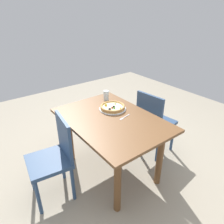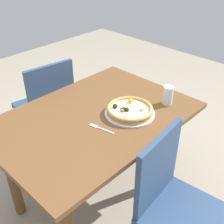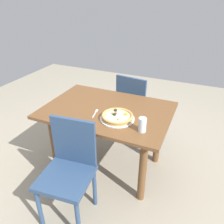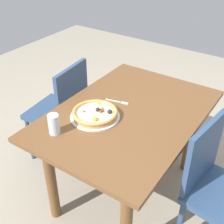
{
  "view_description": "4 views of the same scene",
  "coord_description": "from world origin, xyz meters",
  "px_view_note": "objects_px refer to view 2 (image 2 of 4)",
  "views": [
    {
      "loc": [
        -1.54,
        1.17,
        1.8
      ],
      "look_at": [
        0.08,
        -0.07,
        0.74
      ],
      "focal_mm": 33.03,
      "sensor_mm": 36.0,
      "label": 1
    },
    {
      "loc": [
        -0.99,
        -1.1,
        1.7
      ],
      "look_at": [
        0.08,
        -0.07,
        0.74
      ],
      "focal_mm": 45.88,
      "sensor_mm": 36.0,
      "label": 2
    },
    {
      "loc": [
        0.83,
        -1.77,
        1.76
      ],
      "look_at": [
        0.08,
        -0.07,
        0.74
      ],
      "focal_mm": 35.91,
      "sensor_mm": 36.0,
      "label": 3
    },
    {
      "loc": [
        1.4,
        0.81,
        1.79
      ],
      "look_at": [
        0.08,
        -0.07,
        0.74
      ],
      "focal_mm": 47.8,
      "sensor_mm": 36.0,
      "label": 4
    }
  ],
  "objects_px": {
    "chair_near": "(174,204)",
    "fork": "(100,128)",
    "plate": "(130,113)",
    "pizza": "(130,110)",
    "chair_far": "(47,106)",
    "dining_table": "(95,131)",
    "drinking_glass": "(168,95)"
  },
  "relations": [
    {
      "from": "chair_near",
      "to": "fork",
      "type": "bearing_deg",
      "value": -93.21
    },
    {
      "from": "plate",
      "to": "pizza",
      "type": "relative_size",
      "value": 1.09
    },
    {
      "from": "chair_near",
      "to": "chair_far",
      "type": "bearing_deg",
      "value": -101.09
    },
    {
      "from": "chair_near",
      "to": "chair_far",
      "type": "relative_size",
      "value": 1.0
    },
    {
      "from": "dining_table",
      "to": "chair_far",
      "type": "distance_m",
      "value": 0.66
    },
    {
      "from": "drinking_glass",
      "to": "chair_near",
      "type": "bearing_deg",
      "value": -139.54
    },
    {
      "from": "drinking_glass",
      "to": "pizza",
      "type": "bearing_deg",
      "value": 159.49
    },
    {
      "from": "plate",
      "to": "drinking_glass",
      "type": "bearing_deg",
      "value": -20.33
    },
    {
      "from": "chair_near",
      "to": "plate",
      "type": "relative_size",
      "value": 2.8
    },
    {
      "from": "pizza",
      "to": "drinking_glass",
      "type": "xyz_separation_m",
      "value": [
        0.26,
        -0.1,
        0.03
      ]
    },
    {
      "from": "chair_near",
      "to": "pizza",
      "type": "distance_m",
      "value": 0.61
    },
    {
      "from": "dining_table",
      "to": "plate",
      "type": "relative_size",
      "value": 3.95
    },
    {
      "from": "plate",
      "to": "chair_far",
      "type": "bearing_deg",
      "value": 96.82
    },
    {
      "from": "chair_near",
      "to": "pizza",
      "type": "xyz_separation_m",
      "value": [
        0.21,
        0.5,
        0.27
      ]
    },
    {
      "from": "plate",
      "to": "fork",
      "type": "relative_size",
      "value": 1.91
    },
    {
      "from": "chair_near",
      "to": "fork",
      "type": "relative_size",
      "value": 5.34
    },
    {
      "from": "chair_far",
      "to": "plate",
      "type": "bearing_deg",
      "value": -75.47
    },
    {
      "from": "plate",
      "to": "drinking_glass",
      "type": "relative_size",
      "value": 2.51
    },
    {
      "from": "dining_table",
      "to": "chair_far",
      "type": "xyz_separation_m",
      "value": [
        0.07,
        0.65,
        -0.12
      ]
    },
    {
      "from": "drinking_glass",
      "to": "chair_far",
      "type": "bearing_deg",
      "value": 111.88
    },
    {
      "from": "chair_near",
      "to": "drinking_glass",
      "type": "bearing_deg",
      "value": -145.47
    },
    {
      "from": "dining_table",
      "to": "plate",
      "type": "xyz_separation_m",
      "value": [
        0.17,
        -0.15,
        0.13
      ]
    },
    {
      "from": "pizza",
      "to": "dining_table",
      "type": "bearing_deg",
      "value": 139.27
    },
    {
      "from": "fork",
      "to": "chair_far",
      "type": "bearing_deg",
      "value": -22.02
    },
    {
      "from": "dining_table",
      "to": "plate",
      "type": "height_order",
      "value": "plate"
    },
    {
      "from": "dining_table",
      "to": "fork",
      "type": "relative_size",
      "value": 7.52
    },
    {
      "from": "plate",
      "to": "drinking_glass",
      "type": "distance_m",
      "value": 0.29
    },
    {
      "from": "pizza",
      "to": "drinking_glass",
      "type": "height_order",
      "value": "drinking_glass"
    },
    {
      "from": "dining_table",
      "to": "pizza",
      "type": "height_order",
      "value": "pizza"
    },
    {
      "from": "chair_near",
      "to": "dining_table",
      "type": "bearing_deg",
      "value": -99.81
    },
    {
      "from": "plate",
      "to": "fork",
      "type": "height_order",
      "value": "plate"
    },
    {
      "from": "plate",
      "to": "pizza",
      "type": "bearing_deg",
      "value": 107.24
    }
  ]
}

